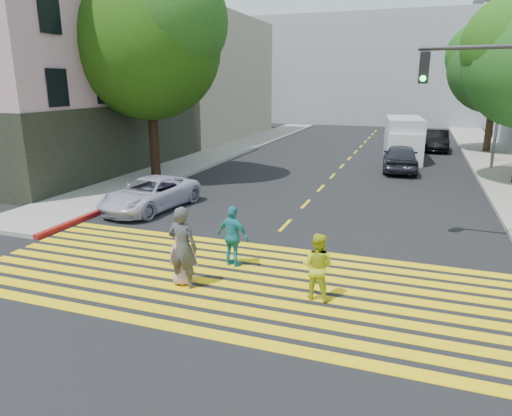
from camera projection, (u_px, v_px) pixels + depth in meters
The scene contains 20 objects.
ground at pixel (211, 303), 10.11m from camera, with size 120.00×120.00×0.00m, color black.
sidewalk_left at pixel (233, 149), 32.81m from camera, with size 3.00×40.00×0.15m, color gray.
curb_red at pixel (115, 206), 17.76m from camera, with size 0.20×8.00×0.16m, color maroon.
crosswalk at pixel (233, 280), 11.27m from camera, with size 13.40×5.30×0.01m.
lane_line at pixel (353, 155), 30.56m from camera, with size 0.12×34.40×0.01m.
building_left_pink at pixel (35, 85), 24.93m from camera, with size 12.10×14.10×11.00m.
building_left_tan at pixel (178, 79), 39.35m from camera, with size 12.00×16.00×10.00m, color tan.
backdrop_block at pixel (387, 70), 52.13m from camera, with size 30.00×8.00×12.00m, color gray.
tree_left at pixel (150, 38), 21.50m from camera, with size 9.22×8.93×10.00m.
tree_right_far at pixel (500, 60), 29.67m from camera, with size 8.43×8.18×9.05m.
pedestrian_man at pixel (183, 247), 10.66m from camera, with size 0.72×0.48×1.98m, color #3E3E3E.
pedestrian_woman at pixel (317, 266), 10.13m from camera, with size 0.75×0.58×1.54m, color #B9C71E.
pedestrian_child at pixel (183, 257), 10.87m from camera, with size 0.69×0.45×1.41m, color #CC91A9.
pedestrian_extra at pixel (233, 236), 11.93m from camera, with size 0.96×0.40×1.65m, color teal.
white_sedan at pixel (150, 194), 17.40m from camera, with size 2.01×4.36×1.21m, color #B5B0CC.
dark_car_near at pixel (400, 158), 24.79m from camera, with size 1.79×4.45×1.52m, color #20212B.
silver_car at pixel (411, 135), 35.56m from camera, with size 2.03×5.00×1.45m, color gray.
dark_car_parked at pixel (436, 140), 32.38m from camera, with size 1.54×4.42×1.46m, color black.
white_van at pixel (403, 140), 28.38m from camera, with size 2.61×5.68×2.59m.
street_lamp at pixel (500, 74), 24.04m from camera, with size 2.02×0.50×8.93m.
Camera 1 is at (4.00, -8.33, 4.73)m, focal length 32.00 mm.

